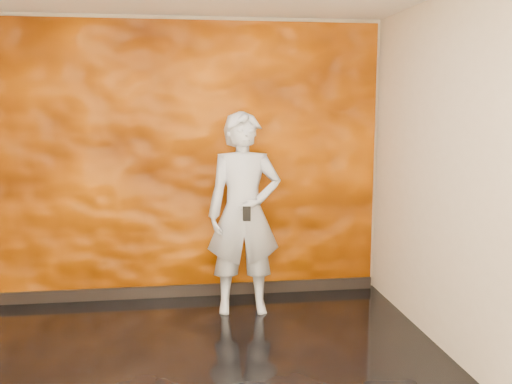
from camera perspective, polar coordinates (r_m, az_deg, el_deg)
name	(u,v)px	position (r m, az deg, el deg)	size (l,w,h in m)	color
room	(190,188)	(3.79, -6.64, 0.40)	(4.02, 4.02, 2.81)	black
feature_wall	(185,162)	(5.74, -7.11, 2.99)	(3.90, 0.06, 2.75)	#D05C00
baseboard	(188,290)	(5.97, -6.86, -9.75)	(3.90, 0.04, 0.12)	black
man	(244,214)	(5.31, -1.22, -2.17)	(0.69, 0.45, 1.89)	#8F929D
phone	(247,214)	(5.05, -0.93, -2.19)	(0.07, 0.01, 0.13)	black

